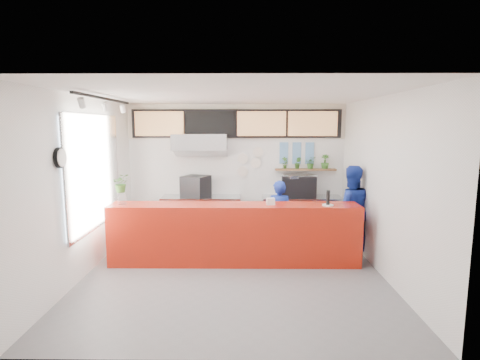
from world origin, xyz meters
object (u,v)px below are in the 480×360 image
at_px(service_counter, 234,234).
at_px(espresso_machine, 298,186).
at_px(pepper_mill, 328,198).
at_px(staff_center, 279,216).
at_px(staff_right, 350,210).
at_px(panini_oven, 196,186).

xyz_separation_m(service_counter, espresso_machine, (1.42, 1.80, 0.59)).
distance_m(espresso_machine, pepper_mill, 1.90).
bearing_deg(pepper_mill, espresso_machine, 97.49).
distance_m(staff_center, staff_right, 1.40).
xyz_separation_m(staff_right, pepper_mill, (-0.60, -0.67, 0.37)).
bearing_deg(panini_oven, staff_right, 3.42).
xyz_separation_m(service_counter, staff_center, (0.87, 0.63, 0.17)).
xyz_separation_m(espresso_machine, staff_right, (0.84, -1.22, -0.27)).
bearing_deg(pepper_mill, staff_right, 48.21).
bearing_deg(staff_center, service_counter, 46.06).
xyz_separation_m(panini_oven, staff_right, (3.18, -1.22, -0.27)).
distance_m(panini_oven, espresso_machine, 2.34).
relative_size(staff_center, pepper_mill, 5.63).
bearing_deg(service_counter, pepper_mill, -2.89).
bearing_deg(panini_oven, pepper_mill, -11.71).
xyz_separation_m(service_counter, staff_right, (2.26, 0.58, 0.32)).
bearing_deg(service_counter, espresso_machine, 51.79).
bearing_deg(staff_right, pepper_mill, 49.86).
relative_size(staff_center, staff_right, 0.83).
distance_m(service_counter, staff_right, 2.36).
relative_size(service_counter, staff_right, 2.58).
distance_m(panini_oven, staff_center, 2.18).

